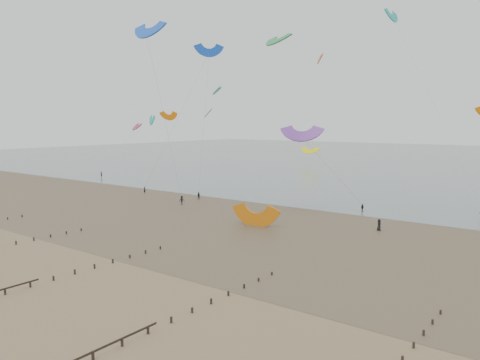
# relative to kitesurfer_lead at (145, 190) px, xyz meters

# --- Properties ---
(ground) EXTENTS (500.00, 500.00, 0.00)m
(ground) POSITION_rel_kitesurfer_lead_xyz_m (36.14, -44.87, -0.81)
(ground) COLOR brown
(ground) RESTS_ON ground
(sea_and_shore) EXTENTS (500.00, 665.00, 0.03)m
(sea_and_shore) POSITION_rel_kitesurfer_lead_xyz_m (32.07, -10.47, -0.80)
(sea_and_shore) COLOR #475654
(sea_and_shore) RESTS_ON ground
(kitesurfer_lead) EXTENTS (0.62, 0.43, 1.62)m
(kitesurfer_lead) POSITION_rel_kitesurfer_lead_xyz_m (0.00, 0.00, 0.00)
(kitesurfer_lead) COLOR black
(kitesurfer_lead) RESTS_ON ground
(kitesurfers) EXTENTS (159.78, 23.67, 1.89)m
(kitesurfers) POSITION_rel_kitesurfer_lead_xyz_m (54.77, 6.80, 0.09)
(kitesurfers) COLOR black
(kitesurfers) RESTS_ON ground
(grounded_kite) EXTENTS (8.00, 6.59, 4.04)m
(grounded_kite) POSITION_rel_kitesurfer_lead_xyz_m (42.11, -13.26, -0.81)
(grounded_kite) COLOR orange
(grounded_kite) RESTS_ON ground
(kites_airborne) EXTENTS (259.42, 118.76, 41.46)m
(kites_airborne) POSITION_rel_kitesurfer_lead_xyz_m (38.39, 49.58, 21.62)
(kites_airborne) COLOR #02A992
(kites_airborne) RESTS_ON ground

